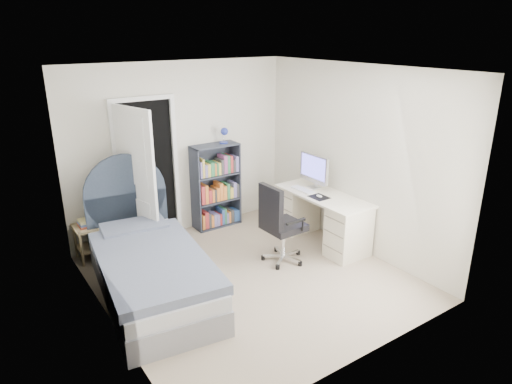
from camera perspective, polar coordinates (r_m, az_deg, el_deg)
room_shell at (r=5.22m, az=-0.78°, el=1.32°), size 3.50×3.70×2.60m
door at (r=6.27m, az=-14.26°, el=1.80°), size 0.92×0.81×2.06m
bed at (r=5.45m, az=-13.22°, el=-9.07°), size 1.36×2.41×1.41m
nightstand at (r=6.39m, az=-20.16°, el=-4.84°), size 0.38×0.38×0.57m
floor_lamp at (r=6.54m, az=-14.53°, el=-1.51°), size 0.21×0.21×1.48m
bookcase at (r=7.00m, az=-4.95°, el=0.45°), size 0.72×0.31×1.53m
desk at (r=6.54m, az=8.20°, el=-2.98°), size 0.59×1.49×1.22m
office_chair at (r=5.84m, az=2.83°, el=-3.59°), size 0.55×0.56×1.07m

